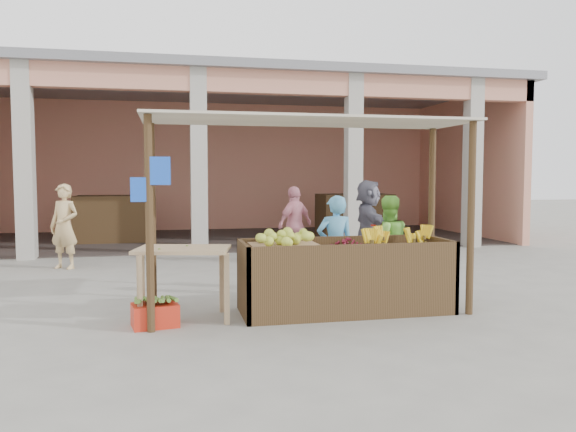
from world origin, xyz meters
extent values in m
plane|color=slate|center=(0.00, 0.00, 0.00)|extent=(60.00, 60.00, 0.00)
cube|color=tan|center=(0.00, 11.40, 2.00)|extent=(14.00, 0.20, 4.00)
cube|color=tan|center=(6.90, 8.50, 2.00)|extent=(0.20, 6.00, 4.00)
cube|color=tan|center=(0.00, 5.65, 3.75)|extent=(14.00, 0.30, 0.50)
cube|color=slate|center=(0.00, 8.50, 4.10)|extent=(14.40, 6.40, 0.20)
cube|color=#AAA59C|center=(-4.50, 5.65, 2.00)|extent=(0.35, 0.35, 4.00)
cube|color=#AAA59C|center=(-1.00, 5.65, 2.00)|extent=(0.35, 0.35, 4.00)
cube|color=#AAA59C|center=(2.50, 5.65, 2.00)|extent=(0.35, 0.35, 4.00)
cube|color=#AAA59C|center=(5.50, 5.65, 2.00)|extent=(0.35, 0.35, 4.00)
cube|color=#4A331D|center=(-3.00, 8.50, 0.60)|extent=(2.00, 1.20, 1.20)
cube|color=#4A331D|center=(3.50, 8.50, 0.60)|extent=(2.00, 1.20, 1.20)
cube|color=#4A331D|center=(0.50, 0.00, 0.40)|extent=(2.60, 0.95, 0.80)
cylinder|color=#4A331D|center=(-1.85, -0.45, 1.18)|extent=(0.09, 0.09, 2.35)
cylinder|color=#4A331D|center=(1.95, -0.45, 1.18)|extent=(0.09, 0.09, 2.35)
cylinder|color=#4A331D|center=(-1.85, 0.60, 1.18)|extent=(0.09, 0.09, 2.35)
cylinder|color=#4A331D|center=(1.95, 0.60, 1.18)|extent=(0.09, 0.09, 2.35)
cube|color=beige|center=(0.05, 0.08, 2.37)|extent=(4.00, 1.35, 0.03)
cube|color=blue|center=(-1.73, -0.45, 1.75)|extent=(0.22, 0.08, 0.30)
cube|color=blue|center=(-1.95, -0.45, 1.55)|extent=(0.18, 0.07, 0.26)
cube|color=#95714D|center=(-0.26, 0.04, 0.83)|extent=(0.84, 0.72, 0.06)
ellipsoid|color=yellow|center=(-0.26, 0.04, 0.94)|extent=(0.71, 0.62, 0.16)
ellipsoid|color=maroon|center=(0.53, -0.02, 0.87)|extent=(0.46, 0.38, 0.15)
cube|color=tan|center=(-1.49, -0.01, 0.84)|extent=(1.19, 0.92, 0.04)
cube|color=tan|center=(-1.97, -0.31, 0.41)|extent=(0.06, 0.06, 0.82)
cube|color=tan|center=(-1.01, -0.31, 0.41)|extent=(0.06, 0.06, 0.82)
cube|color=tan|center=(-1.97, 0.30, 0.41)|extent=(0.06, 0.06, 0.82)
cube|color=tan|center=(-1.01, 0.30, 0.41)|extent=(0.06, 0.06, 0.82)
cube|color=red|center=(-1.81, -0.24, 0.13)|extent=(0.55, 0.44, 0.26)
ellipsoid|color=maroon|center=(2.55, 5.25, 0.31)|extent=(0.45, 0.45, 0.61)
ellipsoid|color=maroon|center=(2.91, 5.30, 0.31)|extent=(0.45, 0.45, 0.61)
ellipsoid|color=maroon|center=(2.73, 5.56, 0.31)|extent=(0.45, 0.45, 0.61)
imported|color=#55AAE1|center=(0.59, 0.73, 0.76)|extent=(0.58, 0.43, 1.53)
imported|color=#87DD4C|center=(1.42, 0.91, 0.75)|extent=(0.73, 0.43, 1.49)
imported|color=#9E1406|center=(1.36, 2.00, 0.46)|extent=(0.99, 1.86, 0.92)
imported|color=pink|center=(0.77, 4.04, 0.80)|extent=(1.06, 0.95, 1.60)
imported|color=#545261|center=(2.09, 3.53, 0.86)|extent=(0.92, 1.67, 1.72)
imported|color=tan|center=(-3.53, 4.24, 0.81)|extent=(0.75, 0.69, 1.62)
camera|label=1|loc=(-1.64, -6.63, 1.69)|focal=35.00mm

